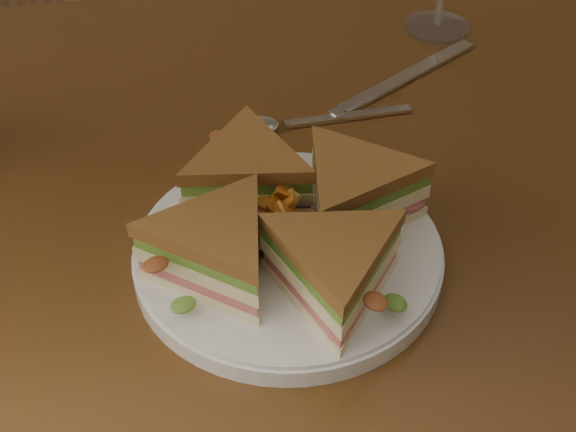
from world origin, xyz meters
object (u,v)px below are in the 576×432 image
Objects in this scene: spoon at (277,125)px; plate at (288,255)px; sandwich_wedges at (288,221)px; table at (304,253)px; knife at (400,81)px.

plate is at bearing -99.71° from spoon.
spoon is (0.03, 0.18, -0.04)m from sandwich_wedges.
table is 0.21m from knife.
sandwich_wedges is at bearing -99.71° from spoon.
knife is at bearing 20.07° from spoon.
plate is 1.27× the size of knife.
knife reaches higher than table.
spoon is 0.15m from knife.
knife is at bearing 52.85° from sandwich_wedges.
sandwich_wedges is (0.00, -0.00, 0.04)m from plate.
plate reaches higher than table.
table is 0.18m from sandwich_wedges.
sandwich_wedges is at bearing -63.43° from plate.
plate is at bearing 116.57° from sandwich_wedges.
spoon is at bearing 96.05° from table.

